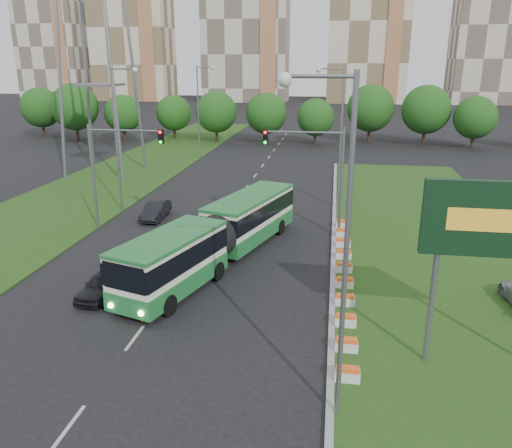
% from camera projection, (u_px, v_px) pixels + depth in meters
% --- Properties ---
extents(ground, '(360.00, 360.00, 0.00)m').
position_uv_depth(ground, '(225.00, 288.00, 28.39)').
color(ground, black).
rests_on(ground, ground).
extents(grass_median, '(14.00, 60.00, 0.15)m').
position_uv_depth(grass_median, '(436.00, 250.00, 33.98)').
color(grass_median, '#204614').
rests_on(grass_median, ground).
extents(median_kerb, '(0.30, 60.00, 0.18)m').
position_uv_depth(median_kerb, '(334.00, 244.00, 35.00)').
color(median_kerb, gray).
rests_on(median_kerb, ground).
extents(left_verge, '(12.00, 110.00, 0.10)m').
position_uv_depth(left_verge, '(113.00, 180.00, 54.54)').
color(left_verge, '#204614').
rests_on(left_verge, ground).
extents(lane_markings, '(0.20, 100.00, 0.01)m').
position_uv_depth(lane_markings, '(239.00, 198.00, 47.65)').
color(lane_markings, '#AEAEA7').
rests_on(lane_markings, ground).
extents(flower_planters, '(1.10, 20.30, 0.60)m').
position_uv_depth(flower_planters, '(344.00, 275.00, 29.06)').
color(flower_planters, silver).
rests_on(flower_planters, grass_median).
extents(billboard, '(6.00, 0.37, 8.00)m').
position_uv_depth(billboard, '(502.00, 228.00, 19.06)').
color(billboard, slate).
rests_on(billboard, ground).
extents(traffic_mast_median, '(5.76, 0.32, 8.00)m').
position_uv_depth(traffic_mast_median, '(319.00, 164.00, 35.46)').
color(traffic_mast_median, slate).
rests_on(traffic_mast_median, ground).
extents(traffic_mast_left, '(5.76, 0.32, 8.00)m').
position_uv_depth(traffic_mast_left, '(112.00, 161.00, 36.75)').
color(traffic_mast_left, slate).
rests_on(traffic_mast_left, ground).
extents(street_lamps, '(36.00, 60.00, 12.00)m').
position_uv_depth(street_lamps, '(213.00, 152.00, 36.41)').
color(street_lamps, slate).
rests_on(street_lamps, ground).
extents(tree_line, '(120.00, 8.00, 9.00)m').
position_uv_depth(tree_line, '(363.00, 116.00, 77.29)').
color(tree_line, '#1A5316').
rests_on(tree_line, ground).
extents(apartment_tower_west, '(26.00, 15.00, 48.00)m').
position_uv_depth(apartment_tower_west, '(132.00, 28.00, 171.75)').
color(apartment_tower_west, beige).
rests_on(apartment_tower_west, ground).
extents(apartment_tower_cwest, '(28.00, 15.00, 52.00)m').
position_uv_depth(apartment_tower_cwest, '(246.00, 21.00, 165.26)').
color(apartment_tower_cwest, beige).
rests_on(apartment_tower_cwest, ground).
extents(apartment_tower_ceast, '(25.00, 15.00, 50.00)m').
position_uv_depth(apartment_tower_ceast, '(369.00, 22.00, 159.68)').
color(apartment_tower_ceast, beige).
rests_on(apartment_tower_ceast, ground).
extents(apartment_tower_east, '(27.00, 15.00, 47.00)m').
position_uv_depth(apartment_tower_east, '(500.00, 26.00, 154.26)').
color(apartment_tower_east, beige).
rests_on(apartment_tower_east, ground).
extents(midrise_west, '(22.00, 14.00, 36.00)m').
position_uv_depth(midrise_west, '(53.00, 47.00, 178.00)').
color(midrise_west, beige).
rests_on(midrise_west, ground).
extents(articulated_bus, '(2.81, 18.00, 2.96)m').
position_uv_depth(articulated_bus, '(216.00, 235.00, 31.63)').
color(articulated_bus, white).
rests_on(articulated_bus, ground).
extents(car_left_near, '(2.01, 4.18, 1.38)m').
position_uv_depth(car_left_near, '(104.00, 284.00, 27.23)').
color(car_left_near, black).
rests_on(car_left_near, ground).
extents(car_left_far, '(1.62, 4.31, 1.41)m').
position_uv_depth(car_left_far, '(156.00, 210.00, 40.95)').
color(car_left_far, black).
rests_on(car_left_far, ground).
extents(pedestrian, '(0.57, 0.68, 1.61)m').
position_uv_depth(pedestrian, '(134.00, 302.00, 24.88)').
color(pedestrian, gray).
rests_on(pedestrian, ground).
extents(shopping_trolley, '(0.33, 0.35, 0.57)m').
position_uv_depth(shopping_trolley, '(146.00, 316.00, 24.66)').
color(shopping_trolley, orange).
rests_on(shopping_trolley, ground).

